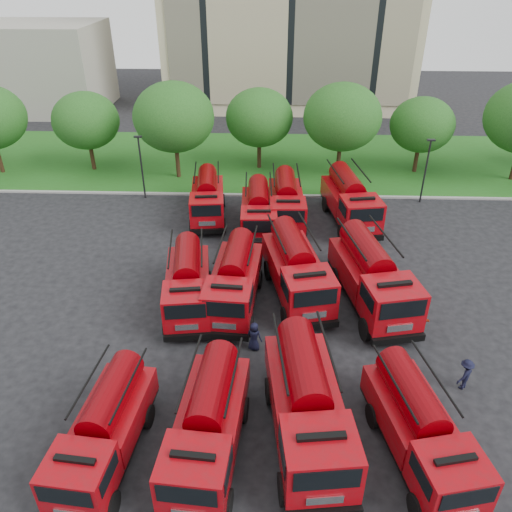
{
  "coord_description": "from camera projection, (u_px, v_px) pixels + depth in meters",
  "views": [
    {
      "loc": [
        0.3,
        -19.39,
        16.85
      ],
      "look_at": [
        -0.61,
        5.44,
        1.8
      ],
      "focal_mm": 35.0,
      "sensor_mm": 36.0,
      "label": 1
    }
  ],
  "objects": [
    {
      "name": "fire_truck_0",
      "position": [
        105.0,
        429.0,
        18.86
      ],
      "size": [
        2.84,
        6.58,
        2.91
      ],
      "rotation": [
        0.0,
        0.0,
        -0.1
      ],
      "color": "black",
      "rests_on": "ground"
    },
    {
      "name": "tree_1",
      "position": [
        86.0,
        121.0,
        43.12
      ],
      "size": [
        5.71,
        5.71,
        6.98
      ],
      "color": "#382314",
      "rests_on": "ground"
    },
    {
      "name": "tree_5",
      "position": [
        422.0,
        125.0,
        42.74
      ],
      "size": [
        5.46,
        5.46,
        6.68
      ],
      "color": "#382314",
      "rests_on": "ground"
    },
    {
      "name": "ground",
      "position": [
        264.0,
        342.0,
        25.31
      ],
      "size": [
        140.0,
        140.0,
        0.0
      ],
      "primitive_type": "plane",
      "color": "black",
      "rests_on": "ground"
    },
    {
      "name": "fire_truck_2",
      "position": [
        307.0,
        405.0,
        19.53
      ],
      "size": [
        3.5,
        7.87,
        3.47
      ],
      "rotation": [
        0.0,
        0.0,
        0.12
      ],
      "color": "black",
      "rests_on": "ground"
    },
    {
      "name": "fire_truck_5",
      "position": [
        234.0,
        280.0,
        27.24
      ],
      "size": [
        3.0,
        7.22,
        3.21
      ],
      "rotation": [
        0.0,
        0.0,
        -0.07
      ],
      "color": "black",
      "rests_on": "ground"
    },
    {
      "name": "lamp_post_1",
      "position": [
        426.0,
        167.0,
        38.14
      ],
      "size": [
        0.6,
        0.25,
        5.11
      ],
      "color": "black",
      "rests_on": "ground"
    },
    {
      "name": "fire_truck_8",
      "position": [
        207.0,
        198.0,
        36.59
      ],
      "size": [
        3.05,
        7.0,
        3.09
      ],
      "rotation": [
        0.0,
        0.0,
        0.11
      ],
      "color": "black",
      "rests_on": "ground"
    },
    {
      "name": "fire_truck_3",
      "position": [
        420.0,
        428.0,
        18.83
      ],
      "size": [
        3.61,
        6.97,
        3.02
      ],
      "rotation": [
        0.0,
        0.0,
        0.21
      ],
      "color": "black",
      "rests_on": "ground"
    },
    {
      "name": "firefighter_4",
      "position": [
        254.0,
        349.0,
        24.88
      ],
      "size": [
        0.91,
        0.76,
        1.59
      ],
      "primitive_type": "imported",
      "rotation": [
        0.0,
        0.0,
        2.76
      ],
      "color": "black",
      "rests_on": "ground"
    },
    {
      "name": "fire_truck_10",
      "position": [
        286.0,
        202.0,
        35.8
      ],
      "size": [
        2.77,
        7.16,
        3.23
      ],
      "rotation": [
        0.0,
        0.0,
        0.03
      ],
      "color": "black",
      "rests_on": "ground"
    },
    {
      "name": "lawn",
      "position": [
        270.0,
        160.0,
        47.51
      ],
      "size": [
        70.0,
        16.0,
        0.12
      ],
      "primitive_type": "cube",
      "color": "#1F5015",
      "rests_on": "ground"
    },
    {
      "name": "lamp_post_0",
      "position": [
        141.0,
        164.0,
        38.83
      ],
      "size": [
        0.6,
        0.25,
        5.11
      ],
      "color": "black",
      "rests_on": "ground"
    },
    {
      "name": "fire_truck_11",
      "position": [
        350.0,
        200.0,
        35.84
      ],
      "size": [
        3.75,
        7.88,
        3.45
      ],
      "rotation": [
        0.0,
        0.0,
        0.16
      ],
      "color": "black",
      "rests_on": "ground"
    },
    {
      "name": "curb",
      "position": [
        269.0,
        195.0,
        40.58
      ],
      "size": [
        70.0,
        0.3,
        0.14
      ],
      "primitive_type": "cube",
      "color": "gray",
      "rests_on": "ground"
    },
    {
      "name": "tree_3",
      "position": [
        259.0,
        118.0,
        43.43
      ],
      "size": [
        5.88,
        5.88,
        7.19
      ],
      "color": "#382314",
      "rests_on": "ground"
    },
    {
      "name": "firefighter_2",
      "position": [
        406.0,
        427.0,
        20.77
      ],
      "size": [
        1.06,
        1.28,
        1.9
      ],
      "primitive_type": "imported",
      "rotation": [
        0.0,
        0.0,
        2.02
      ],
      "color": "#99250B",
      "rests_on": "ground"
    },
    {
      "name": "side_building",
      "position": [
        29.0,
        67.0,
        61.27
      ],
      "size": [
        18.0,
        12.0,
        10.0
      ],
      "primitive_type": "cube",
      "color": "gray",
      "rests_on": "ground"
    },
    {
      "name": "fire_truck_7",
      "position": [
        372.0,
        277.0,
        27.17
      ],
      "size": [
        4.22,
        8.22,
        3.57
      ],
      "rotation": [
        0.0,
        0.0,
        0.2
      ],
      "color": "black",
      "rests_on": "ground"
    },
    {
      "name": "fire_truck_9",
      "position": [
        259.0,
        211.0,
        34.63
      ],
      "size": [
        2.75,
        6.95,
        3.12
      ],
      "rotation": [
        0.0,
        0.0,
        0.04
      ],
      "color": "black",
      "rests_on": "ground"
    },
    {
      "name": "firefighter_5",
      "position": [
        410.0,
        333.0,
        25.94
      ],
      "size": [
        1.75,
        1.31,
        1.73
      ],
      "primitive_type": "imported",
      "rotation": [
        0.0,
        0.0,
        2.71
      ],
      "color": "#99250B",
      "rests_on": "ground"
    },
    {
      "name": "firefighter_3",
      "position": [
        461.0,
        387.0,
        22.66
      ],
      "size": [
        1.12,
        1.09,
        1.6
      ],
      "primitive_type": "imported",
      "rotation": [
        0.0,
        0.0,
        3.89
      ],
      "color": "black",
      "rests_on": "ground"
    },
    {
      "name": "fire_truck_1",
      "position": [
        208.0,
        424.0,
        18.96
      ],
      "size": [
        2.95,
        7.02,
        3.12
      ],
      "rotation": [
        0.0,
        0.0,
        -0.08
      ],
      "color": "black",
      "rests_on": "ground"
    },
    {
      "name": "tree_4",
      "position": [
        342.0,
        117.0,
        41.66
      ],
      "size": [
        6.55,
        6.55,
        8.01
      ],
      "color": "#382314",
      "rests_on": "ground"
    },
    {
      "name": "fire_truck_4",
      "position": [
        188.0,
        283.0,
        27.13
      ],
      "size": [
        3.21,
        7.04,
        3.09
      ],
      "rotation": [
        0.0,
        0.0,
        0.13
      ],
      "color": "black",
      "rests_on": "ground"
    },
    {
      "name": "fire_truck_6",
      "position": [
        297.0,
        269.0,
        27.99
      ],
      "size": [
        4.14,
        7.89,
        3.42
      ],
      "rotation": [
        0.0,
        0.0,
        0.22
      ],
      "color": "black",
      "rests_on": "ground"
    },
    {
      "name": "tree_2",
      "position": [
        174.0,
        117.0,
        41.17
      ],
      "size": [
        6.72,
        6.72,
        8.22
      ],
      "color": "#382314",
      "rests_on": "ground"
    }
  ]
}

